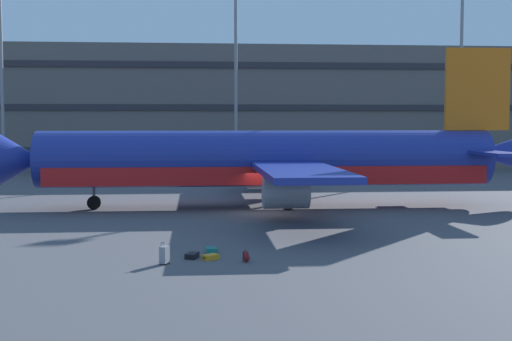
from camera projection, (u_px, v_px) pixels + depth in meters
ground_plane at (266, 213)px, 43.94m from camera, size 600.00×600.00×0.00m
terminal_structure at (230, 109)px, 91.64m from camera, size 176.13×21.46×14.97m
airliner at (273, 161)px, 46.38m from camera, size 36.54×29.32×10.87m
light_mast_left at (1, 59)px, 72.61m from camera, size 1.80×0.50×21.50m
light_mast_center_left at (236, 63)px, 74.72m from camera, size 1.80×0.50×21.00m
light_mast_center_right at (461, 49)px, 76.72m from camera, size 1.80×0.50×24.44m
suitcase_small at (211, 250)px, 30.51m from camera, size 0.51×0.82×0.24m
suitcase_purple at (164, 255)px, 28.08m from camera, size 0.43×0.52×0.90m
suitcase_black at (192, 256)px, 29.29m from camera, size 0.64×0.81×0.24m
suitcase_large at (211, 257)px, 29.07m from camera, size 0.80×0.74×0.21m
backpack_navy at (246, 257)px, 28.49m from camera, size 0.35×0.40×0.54m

